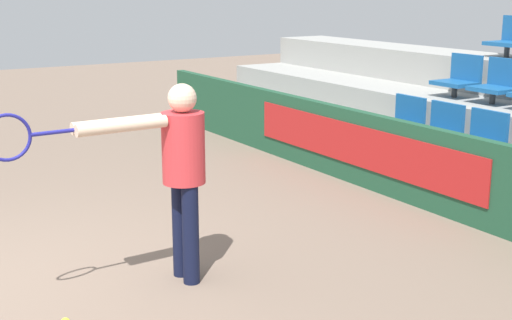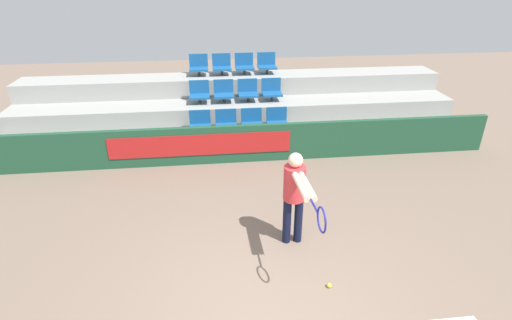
{
  "view_description": "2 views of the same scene",
  "coord_description": "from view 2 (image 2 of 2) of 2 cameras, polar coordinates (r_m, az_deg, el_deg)",
  "views": [
    {
      "loc": [
        5.34,
        -0.82,
        2.27
      ],
      "look_at": [
        0.03,
        2.43,
        0.73
      ],
      "focal_mm": 50.0,
      "sensor_mm": 36.0,
      "label": 1
    },
    {
      "loc": [
        -0.61,
        -3.6,
        4.02
      ],
      "look_at": [
        0.14,
        2.82,
        0.8
      ],
      "focal_mm": 28.0,
      "sensor_mm": 36.0,
      "label": 2
    }
  ],
  "objects": [
    {
      "name": "ground_plane",
      "position": [
        5.43,
        2.15,
        -21.3
      ],
      "size": [
        30.0,
        30.0,
        0.0
      ],
      "primitive_type": "plane",
      "color": "#7A6656"
    },
    {
      "name": "barrier_wall",
      "position": [
        8.79,
        -2.21,
        2.35
      ],
      "size": [
        11.33,
        0.14,
        0.86
      ],
      "color": "#1E4C33",
      "rests_on": "ground"
    },
    {
      "name": "bleacher_tier_front",
      "position": [
        9.37,
        -2.32,
        2.54
      ],
      "size": [
        10.93,
        0.91,
        0.45
      ],
      "color": "#9E9E99",
      "rests_on": "ground"
    },
    {
      "name": "bleacher_tier_middle",
      "position": [
        10.13,
        -2.76,
        5.79
      ],
      "size": [
        10.93,
        0.91,
        0.9
      ],
      "color": "#9E9E99",
      "rests_on": "ground"
    },
    {
      "name": "bleacher_tier_back",
      "position": [
        10.91,
        -3.14,
        8.57
      ],
      "size": [
        10.93,
        0.91,
        1.35
      ],
      "color": "#9E9E99",
      "rests_on": "ground"
    },
    {
      "name": "stadium_chair_0",
      "position": [
        9.28,
        -7.98,
        5.18
      ],
      "size": [
        0.48,
        0.41,
        0.53
      ],
      "color": "#333333",
      "rests_on": "bleacher_tier_front"
    },
    {
      "name": "stadium_chair_1",
      "position": [
        9.28,
        -4.28,
        5.37
      ],
      "size": [
        0.48,
        0.41,
        0.53
      ],
      "color": "#333333",
      "rests_on": "bleacher_tier_front"
    },
    {
      "name": "stadium_chair_2",
      "position": [
        9.32,
        -0.59,
        5.54
      ],
      "size": [
        0.48,
        0.41,
        0.53
      ],
      "color": "#333333",
      "rests_on": "bleacher_tier_front"
    },
    {
      "name": "stadium_chair_3",
      "position": [
        9.4,
        3.05,
        5.68
      ],
      "size": [
        0.48,
        0.41,
        0.53
      ],
      "color": "#333333",
      "rests_on": "bleacher_tier_front"
    },
    {
      "name": "stadium_chair_4",
      "position": [
        10.0,
        -8.09,
        9.47
      ],
      "size": [
        0.48,
        0.41,
        0.53
      ],
      "color": "#333333",
      "rests_on": "bleacher_tier_middle"
    },
    {
      "name": "stadium_chair_5",
      "position": [
        10.0,
        -4.63,
        9.65
      ],
      "size": [
        0.48,
        0.41,
        0.53
      ],
      "color": "#333333",
      "rests_on": "bleacher_tier_middle"
    },
    {
      "name": "stadium_chair_6",
      "position": [
        10.04,
        -1.17,
        9.79
      ],
      "size": [
        0.48,
        0.41,
        0.53
      ],
      "color": "#333333",
      "rests_on": "bleacher_tier_middle"
    },
    {
      "name": "stadium_chair_7",
      "position": [
        10.11,
        2.26,
        9.9
      ],
      "size": [
        0.48,
        0.41,
        0.53
      ],
      "color": "#333333",
      "rests_on": "bleacher_tier_middle"
    },
    {
      "name": "stadium_chair_8",
      "position": [
        10.77,
        -8.19,
        13.17
      ],
      "size": [
        0.48,
        0.41,
        0.53
      ],
      "color": "#333333",
      "rests_on": "bleacher_tier_back"
    },
    {
      "name": "stadium_chair_9",
      "position": [
        10.77,
        -4.93,
        13.34
      ],
      "size": [
        0.48,
        0.41,
        0.53
      ],
      "color": "#333333",
      "rests_on": "bleacher_tier_back"
    },
    {
      "name": "stadium_chair_10",
      "position": [
        10.8,
        -1.67,
        13.46
      ],
      "size": [
        0.48,
        0.41,
        0.53
      ],
      "color": "#333333",
      "rests_on": "bleacher_tier_back"
    },
    {
      "name": "stadium_chair_11",
      "position": [
        10.87,
        1.55,
        13.54
      ],
      "size": [
        0.48,
        0.41,
        0.53
      ],
      "color": "#333333",
      "rests_on": "bleacher_tier_back"
    },
    {
      "name": "tennis_player",
      "position": [
        5.96,
        5.66,
        -4.49
      ],
      "size": [
        0.33,
        1.62,
        1.56
      ],
      "rotation": [
        0.0,
        0.0,
        0.04
      ],
      "color": "black",
      "rests_on": "ground"
    },
    {
      "name": "tennis_ball",
      "position": [
        5.83,
        10.41,
        -17.2
      ],
      "size": [
        0.07,
        0.07,
        0.07
      ],
      "color": "#CCDB33",
      "rests_on": "ground"
    }
  ]
}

